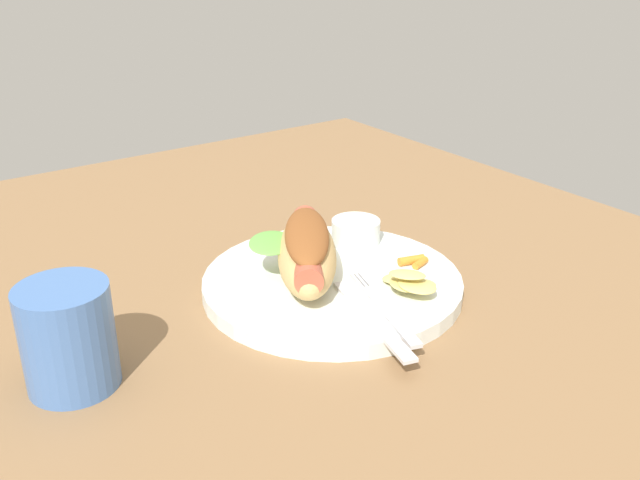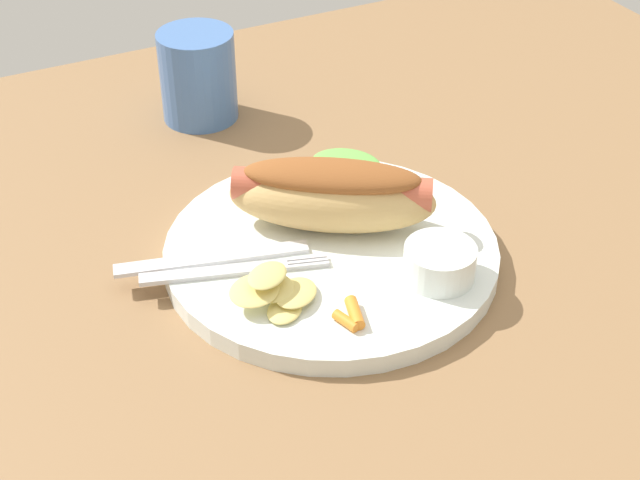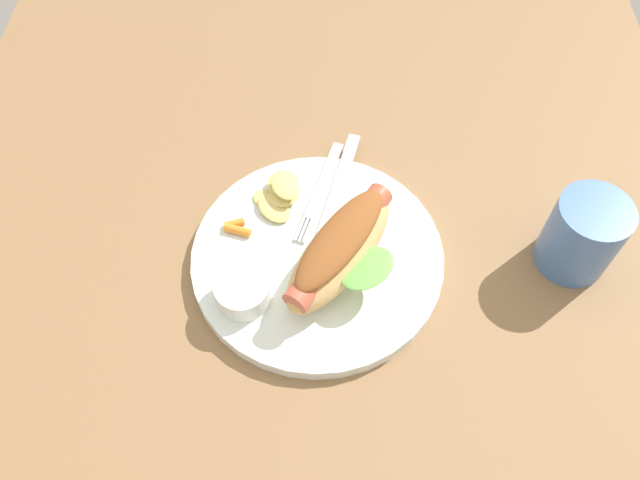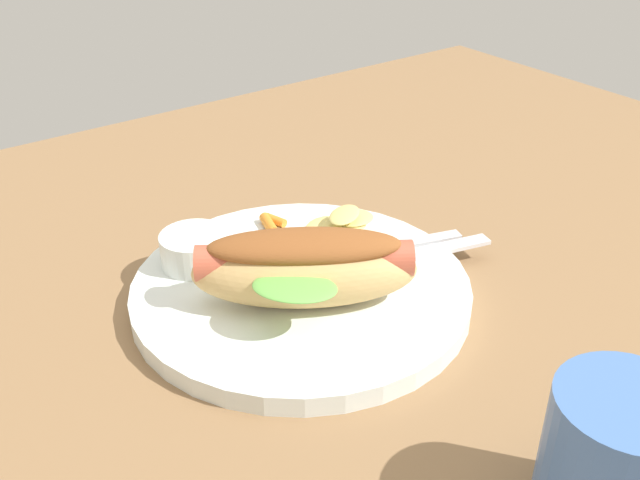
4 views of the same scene
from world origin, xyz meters
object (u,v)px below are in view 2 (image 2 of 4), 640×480
object	(u,v)px
fork	(231,271)
carrot_garnish	(353,315)
plate	(329,250)
chips_pile	(273,291)
hot_dog	(332,193)
knife	(212,259)
drinking_cup	(198,76)
sauce_ramekin	(440,263)

from	to	relation	value
fork	carrot_garnish	distance (cm)	10.73
plate	fork	bearing A→B (deg)	-178.61
chips_pile	hot_dog	bearing A→B (deg)	39.07
fork	knife	size ratio (longest dim) A/B	0.94
carrot_garnish	drinking_cup	size ratio (longest dim) A/B	0.34
hot_dog	sauce_ramekin	xyz separation A→B (cm)	(4.17, -9.70, -1.83)
knife	carrot_garnish	xyz separation A→B (cm)	(6.51, -11.10, 0.26)
knife	sauce_ramekin	bearing A→B (deg)	-19.07
plate	hot_dog	size ratio (longest dim) A/B	1.55
hot_dog	chips_pile	world-z (taller)	hot_dog
hot_dog	drinking_cup	world-z (taller)	drinking_cup
hot_dog	sauce_ramekin	world-z (taller)	hot_dog
knife	fork	bearing A→B (deg)	-57.56
knife	drinking_cup	size ratio (longest dim) A/B	1.69
plate	chips_pile	bearing A→B (deg)	-145.61
sauce_ramekin	chips_pile	distance (cm)	12.83
plate	knife	xyz separation A→B (cm)	(-9.27, 1.88, 0.98)
knife	chips_pile	distance (cm)	7.11
drinking_cup	knife	bearing A→B (deg)	-108.69
knife	plate	bearing A→B (deg)	2.66
knife	drinking_cup	xyz separation A→B (cm)	(8.40, 24.84, 2.72)
chips_pile	fork	bearing A→B (deg)	108.62
fork	knife	world-z (taller)	same
sauce_ramekin	plate	bearing A→B (deg)	125.11
knife	chips_pile	size ratio (longest dim) A/B	1.94
fork	knife	distance (cm)	2.20
sauce_ramekin	knife	distance (cm)	17.64
plate	drinking_cup	world-z (taller)	drinking_cup
knife	chips_pile	xyz separation A→B (cm)	(2.24, -6.69, 0.87)
sauce_ramekin	drinking_cup	xyz separation A→B (cm)	(-6.32, 34.48, 1.55)
fork	drinking_cup	bearing A→B (deg)	90.91
plate	fork	size ratio (longest dim) A/B	1.87
hot_dog	fork	xyz separation A→B (cm)	(-9.86, -2.15, -2.98)
plate	carrot_garnish	distance (cm)	9.70
chips_pile	carrot_garnish	size ratio (longest dim) A/B	2.54
knife	drinking_cup	bearing A→B (deg)	85.44
hot_dog	knife	world-z (taller)	hot_dog
hot_dog	fork	bearing A→B (deg)	-134.58
fork	drinking_cup	xyz separation A→B (cm)	(7.71, 26.93, 2.70)
carrot_garnish	drinking_cup	distance (cm)	36.08
carrot_garnish	drinking_cup	bearing A→B (deg)	86.99
chips_pile	knife	bearing A→B (deg)	108.52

